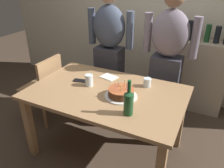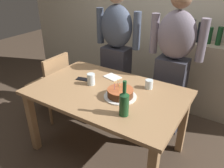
{
  "view_description": "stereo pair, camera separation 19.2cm",
  "coord_description": "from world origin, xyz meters",
  "px_view_note": "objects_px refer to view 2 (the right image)",
  "views": [
    {
      "loc": [
        0.89,
        -1.67,
        1.79
      ],
      "look_at": [
        0.07,
        -0.01,
        0.84
      ],
      "focal_mm": 35.75,
      "sensor_mm": 36.0,
      "label": 1
    },
    {
      "loc": [
        1.06,
        -1.58,
        1.79
      ],
      "look_at": [
        0.07,
        -0.01,
        0.84
      ],
      "focal_mm": 35.75,
      "sensor_mm": 36.0,
      "label": 2
    }
  ],
  "objects_px": {
    "cell_phone": "(83,79)",
    "person_woman_cardigan": "(173,62)",
    "water_glass_far": "(91,79)",
    "person_man_bearded": "(116,51)",
    "water_glass_near": "(149,84)",
    "dining_chair": "(53,82)",
    "birthday_cake": "(120,93)",
    "wine_bottle": "(124,103)",
    "napkin_stack": "(112,77)"
  },
  "relations": [
    {
      "from": "cell_phone",
      "to": "person_woman_cardigan",
      "type": "relative_size",
      "value": 0.09
    },
    {
      "from": "water_glass_far",
      "to": "person_man_bearded",
      "type": "bearing_deg",
      "value": 100.51
    },
    {
      "from": "water_glass_near",
      "to": "water_glass_far",
      "type": "height_order",
      "value": "water_glass_far"
    },
    {
      "from": "water_glass_near",
      "to": "cell_phone",
      "type": "height_order",
      "value": "water_glass_near"
    },
    {
      "from": "person_man_bearded",
      "to": "water_glass_near",
      "type": "bearing_deg",
      "value": 144.9
    },
    {
      "from": "person_woman_cardigan",
      "to": "water_glass_far",
      "type": "bearing_deg",
      "value": 49.39
    },
    {
      "from": "person_man_bearded",
      "to": "dining_chair",
      "type": "bearing_deg",
      "value": 43.49
    },
    {
      "from": "birthday_cake",
      "to": "wine_bottle",
      "type": "xyz_separation_m",
      "value": [
        0.17,
        -0.23,
        0.08
      ]
    },
    {
      "from": "water_glass_far",
      "to": "cell_phone",
      "type": "bearing_deg",
      "value": 162.6
    },
    {
      "from": "water_glass_far",
      "to": "person_woman_cardigan",
      "type": "distance_m",
      "value": 0.94
    },
    {
      "from": "water_glass_near",
      "to": "person_man_bearded",
      "type": "xyz_separation_m",
      "value": [
        -0.66,
        0.47,
        0.09
      ]
    },
    {
      "from": "birthday_cake",
      "to": "napkin_stack",
      "type": "bearing_deg",
      "value": 131.77
    },
    {
      "from": "wine_bottle",
      "to": "cell_phone",
      "type": "bearing_deg",
      "value": 154.2
    },
    {
      "from": "water_glass_far",
      "to": "napkin_stack",
      "type": "bearing_deg",
      "value": 70.26
    },
    {
      "from": "wine_bottle",
      "to": "napkin_stack",
      "type": "height_order",
      "value": "wine_bottle"
    },
    {
      "from": "water_glass_far",
      "to": "person_woman_cardigan",
      "type": "xyz_separation_m",
      "value": [
        0.61,
        0.71,
        0.07
      ]
    },
    {
      "from": "dining_chair",
      "to": "person_man_bearded",
      "type": "bearing_deg",
      "value": 133.49
    },
    {
      "from": "water_glass_far",
      "to": "napkin_stack",
      "type": "xyz_separation_m",
      "value": [
        0.09,
        0.26,
        -0.06
      ]
    },
    {
      "from": "water_glass_near",
      "to": "dining_chair",
      "type": "relative_size",
      "value": 0.1
    },
    {
      "from": "water_glass_far",
      "to": "person_man_bearded",
      "type": "distance_m",
      "value": 0.72
    },
    {
      "from": "birthday_cake",
      "to": "water_glass_far",
      "type": "bearing_deg",
      "value": 170.64
    },
    {
      "from": "wine_bottle",
      "to": "water_glass_near",
      "type": "bearing_deg",
      "value": 91.76
    },
    {
      "from": "napkin_stack",
      "to": "person_woman_cardigan",
      "type": "distance_m",
      "value": 0.69
    },
    {
      "from": "dining_chair",
      "to": "water_glass_far",
      "type": "bearing_deg",
      "value": 79.38
    },
    {
      "from": "water_glass_far",
      "to": "birthday_cake",
      "type": "bearing_deg",
      "value": -9.36
    },
    {
      "from": "wine_bottle",
      "to": "person_woman_cardigan",
      "type": "relative_size",
      "value": 0.18
    },
    {
      "from": "wine_bottle",
      "to": "person_man_bearded",
      "type": "height_order",
      "value": "person_man_bearded"
    },
    {
      "from": "napkin_stack",
      "to": "person_woman_cardigan",
      "type": "relative_size",
      "value": 0.1
    },
    {
      "from": "water_glass_far",
      "to": "dining_chair",
      "type": "distance_m",
      "value": 0.8
    },
    {
      "from": "birthday_cake",
      "to": "person_man_bearded",
      "type": "relative_size",
      "value": 0.18
    },
    {
      "from": "water_glass_far",
      "to": "cell_phone",
      "type": "xyz_separation_m",
      "value": [
        -0.14,
        0.04,
        -0.06
      ]
    },
    {
      "from": "water_glass_near",
      "to": "person_woman_cardigan",
      "type": "bearing_deg",
      "value": 81.01
    },
    {
      "from": "person_woman_cardigan",
      "to": "wine_bottle",
      "type": "bearing_deg",
      "value": 86.7
    },
    {
      "from": "birthday_cake",
      "to": "water_glass_far",
      "type": "distance_m",
      "value": 0.39
    },
    {
      "from": "birthday_cake",
      "to": "water_glass_near",
      "type": "height_order",
      "value": "birthday_cake"
    },
    {
      "from": "water_glass_near",
      "to": "wine_bottle",
      "type": "relative_size",
      "value": 0.29
    },
    {
      "from": "dining_chair",
      "to": "wine_bottle",
      "type": "bearing_deg",
      "value": 71.57
    },
    {
      "from": "wine_bottle",
      "to": "person_woman_cardigan",
      "type": "distance_m",
      "value": 1.0
    },
    {
      "from": "cell_phone",
      "to": "dining_chair",
      "type": "relative_size",
      "value": 0.17
    },
    {
      "from": "water_glass_near",
      "to": "person_woman_cardigan",
      "type": "xyz_separation_m",
      "value": [
        0.07,
        0.47,
        0.09
      ]
    },
    {
      "from": "cell_phone",
      "to": "dining_chair",
      "type": "xyz_separation_m",
      "value": [
        -0.59,
        0.09,
        -0.23
      ]
    },
    {
      "from": "water_glass_far",
      "to": "person_man_bearded",
      "type": "height_order",
      "value": "person_man_bearded"
    },
    {
      "from": "dining_chair",
      "to": "birthday_cake",
      "type": "bearing_deg",
      "value": 79.81
    },
    {
      "from": "wine_bottle",
      "to": "cell_phone",
      "type": "relative_size",
      "value": 2.12
    },
    {
      "from": "water_glass_near",
      "to": "water_glass_far",
      "type": "relative_size",
      "value": 0.75
    },
    {
      "from": "wine_bottle",
      "to": "napkin_stack",
      "type": "relative_size",
      "value": 1.76
    },
    {
      "from": "water_glass_near",
      "to": "wine_bottle",
      "type": "height_order",
      "value": "wine_bottle"
    },
    {
      "from": "person_man_bearded",
      "to": "birthday_cake",
      "type": "bearing_deg",
      "value": 123.66
    },
    {
      "from": "water_glass_far",
      "to": "person_woman_cardigan",
      "type": "relative_size",
      "value": 0.07
    },
    {
      "from": "wine_bottle",
      "to": "dining_chair",
      "type": "bearing_deg",
      "value": 161.57
    }
  ]
}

